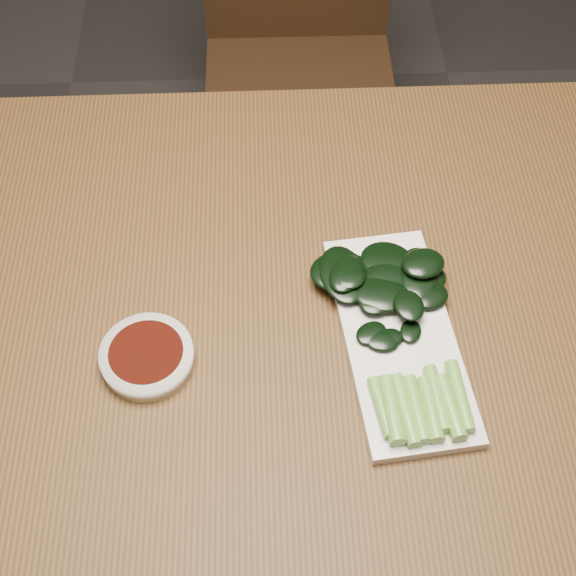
{
  "coord_description": "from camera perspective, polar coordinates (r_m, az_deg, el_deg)",
  "views": [
    {
      "loc": [
        0.01,
        -0.55,
        1.56
      ],
      "look_at": [
        0.03,
        0.02,
        0.76
      ],
      "focal_mm": 50.0,
      "sensor_mm": 36.0,
      "label": 1
    }
  ],
  "objects": [
    {
      "name": "serving_plate",
      "position": [
        0.96,
        7.88,
        -3.5
      ],
      "size": [
        0.16,
        0.31,
        0.01
      ],
      "rotation": [
        0.0,
        0.0,
        0.11
      ],
      "color": "silver",
      "rests_on": "table"
    },
    {
      "name": "ground",
      "position": [
        1.66,
        -0.99,
        -16.18
      ],
      "size": [
        6.0,
        6.0,
        0.0
      ],
      "primitive_type": "plane",
      "color": "#2A2828",
      "rests_on": "ground"
    },
    {
      "name": "sauce_bowl",
      "position": [
        0.94,
        -9.99,
        -4.83
      ],
      "size": [
        0.11,
        0.11,
        0.02
      ],
      "color": "silver",
      "rests_on": "table"
    },
    {
      "name": "table",
      "position": [
        1.04,
        -1.52,
        -3.7
      ],
      "size": [
        1.4,
        0.8,
        0.75
      ],
      "color": "#482E14",
      "rests_on": "ground"
    },
    {
      "name": "chair_far",
      "position": [
        1.75,
        0.79,
        16.54
      ],
      "size": [
        0.4,
        0.4,
        0.89
      ],
      "rotation": [
        0.0,
        0.0,
        -0.01
      ],
      "color": "black",
      "rests_on": "ground"
    },
    {
      "name": "gai_lan",
      "position": [
        0.96,
        7.5,
        -1.65
      ],
      "size": [
        0.18,
        0.29,
        0.03
      ],
      "color": "#66A539",
      "rests_on": "serving_plate"
    }
  ]
}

